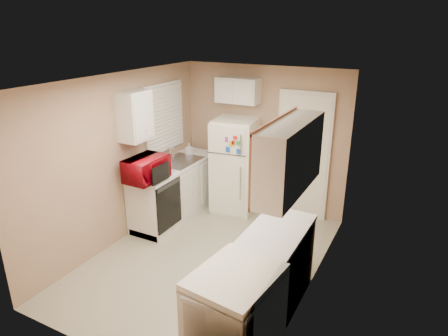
% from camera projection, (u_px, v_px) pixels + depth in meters
% --- Properties ---
extents(floor, '(3.80, 3.80, 0.00)m').
position_uv_depth(floor, '(207.00, 258.00, 5.43)').
color(floor, '#BBB699').
rests_on(floor, ground).
extents(ceiling, '(3.80, 3.80, 0.00)m').
position_uv_depth(ceiling, '(204.00, 80.00, 4.60)').
color(ceiling, white).
rests_on(ceiling, floor).
extents(wall_left, '(3.80, 3.80, 0.00)m').
position_uv_depth(wall_left, '(120.00, 160.00, 5.63)').
color(wall_left, tan).
rests_on(wall_left, floor).
extents(wall_right, '(3.80, 3.80, 0.00)m').
position_uv_depth(wall_right, '(315.00, 198.00, 4.41)').
color(wall_right, tan).
rests_on(wall_right, floor).
extents(wall_back, '(2.80, 2.80, 0.00)m').
position_uv_depth(wall_back, '(263.00, 139.00, 6.60)').
color(wall_back, tan).
rests_on(wall_back, floor).
extents(wall_front, '(2.80, 2.80, 0.00)m').
position_uv_depth(wall_front, '(95.00, 247.00, 3.44)').
color(wall_front, tan).
rests_on(wall_front, floor).
extents(left_counter, '(0.60, 1.80, 0.90)m').
position_uv_depth(left_counter, '(176.00, 190.00, 6.50)').
color(left_counter, silver).
rests_on(left_counter, floor).
extents(dishwasher, '(0.03, 0.58, 0.72)m').
position_uv_depth(dishwasher, '(169.00, 205.00, 5.87)').
color(dishwasher, black).
rests_on(dishwasher, floor).
extents(sink, '(0.54, 0.74, 0.16)m').
position_uv_depth(sink, '(180.00, 164.00, 6.49)').
color(sink, gray).
rests_on(sink, left_counter).
extents(microwave, '(0.62, 0.35, 0.41)m').
position_uv_depth(microwave, '(146.00, 170.00, 5.65)').
color(microwave, '#970510').
rests_on(microwave, left_counter).
extents(soap_bottle, '(0.10, 0.10, 0.20)m').
position_uv_depth(soap_bottle, '(189.00, 149.00, 6.77)').
color(soap_bottle, silver).
rests_on(soap_bottle, left_counter).
extents(window_blinds, '(0.10, 0.98, 1.08)m').
position_uv_depth(window_blinds, '(164.00, 117.00, 6.35)').
color(window_blinds, silver).
rests_on(window_blinds, wall_left).
extents(upper_cabinet_left, '(0.30, 0.45, 0.70)m').
position_uv_depth(upper_cabinet_left, '(135.00, 116.00, 5.54)').
color(upper_cabinet_left, silver).
rests_on(upper_cabinet_left, wall_left).
extents(refrigerator, '(0.72, 0.71, 1.58)m').
position_uv_depth(refrigerator, '(235.00, 166.00, 6.60)').
color(refrigerator, white).
rests_on(refrigerator, floor).
extents(cabinet_over_fridge, '(0.70, 0.30, 0.40)m').
position_uv_depth(cabinet_over_fridge, '(238.00, 90.00, 6.37)').
color(cabinet_over_fridge, silver).
rests_on(cabinet_over_fridge, wall_back).
extents(interior_door, '(0.86, 0.06, 2.08)m').
position_uv_depth(interior_door, '(303.00, 157.00, 6.32)').
color(interior_door, white).
rests_on(interior_door, floor).
extents(right_counter, '(0.60, 2.00, 0.90)m').
position_uv_depth(right_counter, '(260.00, 287.00, 4.13)').
color(right_counter, silver).
rests_on(right_counter, floor).
extents(stove, '(0.75, 0.88, 0.98)m').
position_uv_depth(stove, '(235.00, 319.00, 3.63)').
color(stove, white).
rests_on(stove, floor).
extents(upper_cabinet_right, '(0.30, 1.20, 0.70)m').
position_uv_depth(upper_cabinet_right, '(290.00, 157.00, 3.85)').
color(upper_cabinet_right, silver).
rests_on(upper_cabinet_right, wall_right).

